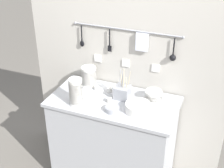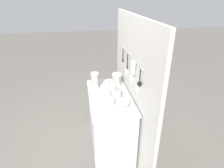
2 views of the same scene
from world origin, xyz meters
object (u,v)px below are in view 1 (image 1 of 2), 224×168
Objects in this scene: bowl_stack_nested_right at (153,96)px; plate_stack at (138,108)px; steel_mixing_bowl at (112,109)px; cup_edge_far at (109,100)px; bowl_stack_tall_left at (89,76)px; bowl_stack_wide_centre at (76,92)px; cup_by_caddy at (76,88)px; cup_centre at (97,88)px; cup_mid_row at (110,90)px; cutlery_caddy at (122,92)px.

plate_stack is (-0.07, -0.21, -0.01)m from bowl_stack_nested_right.
cup_edge_far is (-0.07, 0.11, 0.00)m from steel_mixing_bowl.
bowl_stack_wide_centre is (0.04, -0.34, 0.03)m from bowl_stack_tall_left.
plate_stack is 0.65m from cup_by_caddy.
cup_edge_far is (0.36, -0.08, 0.00)m from cup_by_caddy.
plate_stack is at bearing -10.62° from cup_by_caddy.
bowl_stack_tall_left reaches higher than cup_centre.
cup_by_caddy is at bearing -156.73° from cup_centre.
bowl_stack_nested_right is at bearing 1.13° from cup_mid_row.
cutlery_caddy is at bearing -14.28° from bowl_stack_tall_left.
bowl_stack_wide_centre is 1.65× the size of bowl_stack_nested_right.
cup_by_caddy is at bearing -164.40° from cup_mid_row.
cup_centre is at bearing 157.07° from plate_stack.
plate_stack is at bearing -39.03° from cutlery_caddy.
cup_centre reaches higher than steel_mixing_bowl.
steel_mixing_bowl is 0.13m from cup_edge_far.
cup_by_caddy is (-0.71, -0.09, -0.03)m from bowl_stack_nested_right.
bowl_stack_nested_right is at bearing 26.97° from bowl_stack_wide_centre.
cup_by_caddy is 0.31m from cup_mid_row.
plate_stack is 0.21m from steel_mixing_bowl.
bowl_stack_tall_left is at bearing 144.21° from cup_edge_far.
bowl_stack_nested_right is 0.27m from cutlery_caddy.
cup_centre is (-0.19, 0.16, 0.00)m from cup_edge_far.
bowl_stack_tall_left is 4.29× the size of cup_by_caddy.
steel_mixing_bowl is 2.74× the size of cup_mid_row.
cup_mid_row is (-0.14, 0.28, 0.00)m from steel_mixing_bowl.
bowl_stack_nested_right is at bearing 46.35° from steel_mixing_bowl.
plate_stack reaches higher than cup_by_caddy.
cutlery_caddy reaches higher than bowl_stack_nested_right.
bowl_stack_tall_left is at bearing 165.72° from cutlery_caddy.
bowl_stack_wide_centre is 5.57× the size of cup_edge_far.
bowl_stack_wide_centre is 0.53m from plate_stack.
cup_by_caddy is at bearing 169.38° from plate_stack.
cutlery_caddy is at bearing 56.87° from cup_edge_far.
cup_edge_far is (-0.34, -0.17, -0.03)m from bowl_stack_nested_right.
cup_mid_row is (0.23, -0.05, -0.07)m from bowl_stack_tall_left.
plate_stack is 4.79× the size of cup_edge_far.
steel_mixing_bowl is 2.74× the size of cup_centre.
cup_by_caddy is at bearing 156.25° from steel_mixing_bowl.
cup_by_caddy and cup_edge_far have the same top height.
steel_mixing_bowl is (0.32, 0.02, -0.10)m from bowl_stack_wide_centre.
cutlery_caddy is 0.44m from cup_by_caddy.
bowl_stack_tall_left is 0.17m from cup_by_caddy.
bowl_stack_nested_right reaches higher than cup_by_caddy.
cutlery_caddy reaches higher than plate_stack.
cup_edge_far is at bearing 122.79° from steel_mixing_bowl.
cup_mid_row is at bearing 111.57° from cup_edge_far.
bowl_stack_wide_centre reaches higher than cup_edge_far.
bowl_stack_tall_left is at bearing 176.39° from bowl_stack_nested_right.
cutlery_caddy is at bearing 4.88° from cup_by_caddy.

